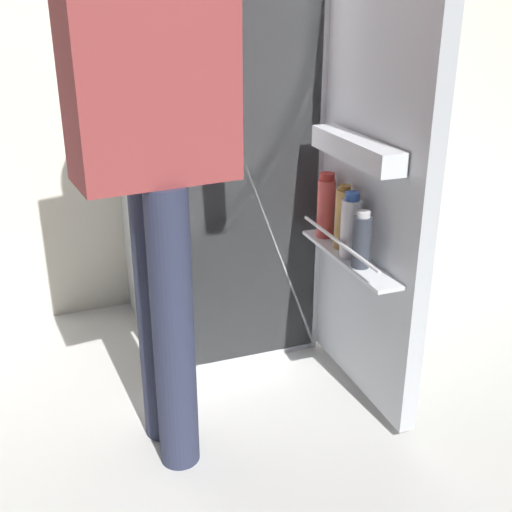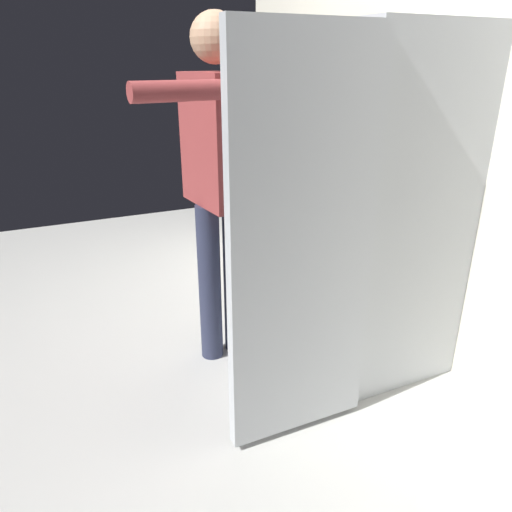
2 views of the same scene
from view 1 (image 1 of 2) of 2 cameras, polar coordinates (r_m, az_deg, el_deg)
The scene contains 4 objects.
ground_plane at distance 2.33m, azimuth 0.70°, elevation -12.46°, with size 6.37×6.37×0.00m, color silver.
kitchen_wall at distance 2.82m, azimuth -6.48°, elevation 19.78°, with size 4.40×0.10×2.41m, color silver.
refrigerator at distance 2.46m, azimuth -2.95°, elevation 11.06°, with size 0.70×1.28×1.70m.
person at distance 1.70m, azimuth -8.98°, elevation 12.82°, with size 0.61×0.71×1.75m.
Camera 1 is at (-0.68, -1.78, 1.34)m, focal length 44.76 mm.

